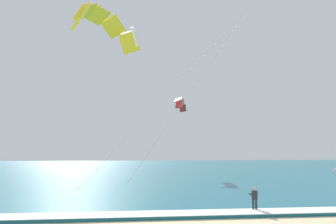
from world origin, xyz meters
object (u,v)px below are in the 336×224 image
Objects in this scene: kite_distant at (180,103)px; kite_primary at (103,23)px; kitesurfer at (254,198)px; surfboard at (255,213)px.

kite_primary is at bearing -111.82° from kite_distant.
kitesurfer is 0.11× the size of kite_primary.
surfboard is at bearing -90.92° from kite_distant.
kitesurfer is at bearing -31.63° from kite_primary.
kitesurfer reaches higher than surfboard.
kitesurfer is at bearing -90.92° from kite_distant.
kite_primary reaches higher than surfboard.
kite_distant is at bearing 68.18° from kite_primary.
kite_primary reaches higher than kitesurfer.
surfboard is 0.91m from kitesurfer.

